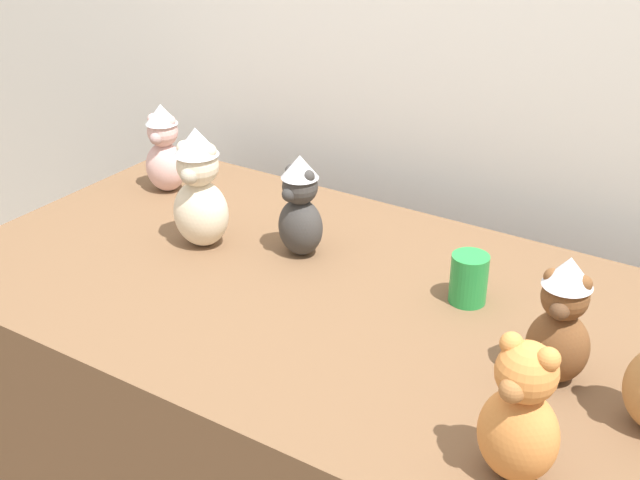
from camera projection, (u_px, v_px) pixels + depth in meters
display_table at (320, 423)px, 1.96m from camera, size 1.71×0.95×0.75m
teddy_bear_blush at (164, 149)px, 2.21m from camera, size 0.13×0.12×0.25m
teddy_bear_cream at (199, 189)px, 1.91m from camera, size 0.16×0.14×0.30m
teddy_bear_charcoal at (300, 207)px, 1.88m from camera, size 0.13×0.11×0.25m
teddy_bear_chestnut at (561, 322)px, 1.44m from camera, size 0.12×0.11×0.25m
teddy_bear_ginger at (520, 415)px, 1.23m from camera, size 0.14×0.13×0.25m
party_cup_green at (469, 279)px, 1.72m from camera, size 0.08×0.08×0.11m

